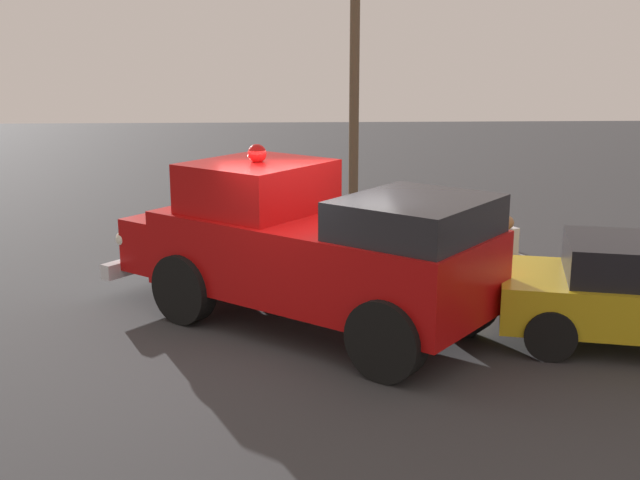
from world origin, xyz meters
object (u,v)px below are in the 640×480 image
Objects in this scene: lawn_chair_near_truck at (503,257)px; traffic_cone at (225,228)px; spectator_standing at (201,209)px; utility_pole at (355,59)px; spectator_seated at (509,252)px; vintage_fire_truck at (307,246)px.

traffic_cone is (4.82, -3.55, -0.28)m from lawn_chair_near_truck.
spectator_standing is at bearing -23.61° from lawn_chair_near_truck.
spectator_standing is 0.24× the size of utility_pole.
lawn_chair_near_truck is 5.64m from spectator_standing.
spectator_seated is 6.12m from traffic_cone.
traffic_cone is (3.06, 5.01, -3.27)m from utility_pole.
vintage_fire_truck is at bearing 24.46° from lawn_chair_near_truck.
spectator_standing is 1.49m from traffic_cone.
utility_pole is at bearing -78.36° from lawn_chair_near_truck.
utility_pole is (-1.51, -10.04, 2.38)m from vintage_fire_truck.
utility_pole reaches higher than traffic_cone.
spectator_standing is 7.62m from utility_pole.
vintage_fire_truck reaches higher than lawn_chair_near_truck.
lawn_chair_near_truck is 9.23m from utility_pole.
spectator_seated is at bearing -157.65° from vintage_fire_truck.
utility_pole is at bearing -121.41° from traffic_cone.
spectator_seated reaches higher than traffic_cone.
utility_pole is at bearing -98.55° from vintage_fire_truck.
lawn_chair_near_truck is 0.61× the size of spectator_standing.
traffic_cone is at bearing -104.58° from spectator_standing.
vintage_fire_truck is 4.20m from spectator_standing.
traffic_cone is at bearing 58.59° from utility_pole.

